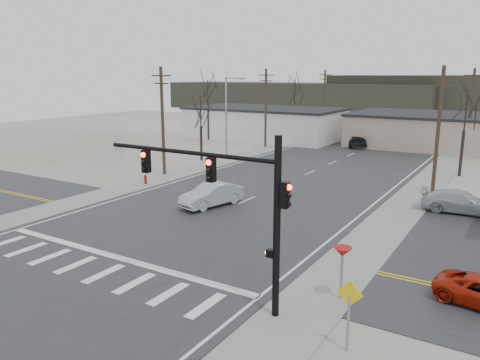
# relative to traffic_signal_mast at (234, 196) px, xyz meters

# --- Properties ---
(ground) EXTENTS (140.00, 140.00, 0.00)m
(ground) POSITION_rel_traffic_signal_mast_xyz_m (-7.89, 6.20, -4.67)
(ground) COLOR beige
(ground) RESTS_ON ground
(main_road) EXTENTS (18.00, 110.00, 0.05)m
(main_road) POSITION_rel_traffic_signal_mast_xyz_m (-7.89, 21.20, -4.65)
(main_road) COLOR #252528
(main_road) RESTS_ON ground
(cross_road) EXTENTS (90.00, 10.00, 0.04)m
(cross_road) POSITION_rel_traffic_signal_mast_xyz_m (-7.89, 6.20, -4.65)
(cross_road) COLOR #252528
(cross_road) RESTS_ON ground
(sidewalk_left) EXTENTS (3.00, 90.00, 0.06)m
(sidewalk_left) POSITION_rel_traffic_signal_mast_xyz_m (-18.49, 26.20, -4.64)
(sidewalk_left) COLOR gray
(sidewalk_left) RESTS_ON ground
(sidewalk_right) EXTENTS (3.00, 90.00, 0.06)m
(sidewalk_right) POSITION_rel_traffic_signal_mast_xyz_m (2.71, 26.20, -4.64)
(sidewalk_right) COLOR gray
(sidewalk_right) RESTS_ON ground
(traffic_signal_mast) EXTENTS (8.95, 0.43, 7.20)m
(traffic_signal_mast) POSITION_rel_traffic_signal_mast_xyz_m (0.00, 0.00, 0.00)
(traffic_signal_mast) COLOR black
(traffic_signal_mast) RESTS_ON ground
(fire_hydrant) EXTENTS (0.24, 0.24, 0.87)m
(fire_hydrant) POSITION_rel_traffic_signal_mast_xyz_m (-18.09, 14.20, -4.22)
(fire_hydrant) COLOR #A50C0C
(fire_hydrant) RESTS_ON ground
(yield_sign) EXTENTS (0.80, 0.80, 2.35)m
(yield_sign) POSITION_rel_traffic_signal_mast_xyz_m (3.61, 2.70, -2.61)
(yield_sign) COLOR gray
(yield_sign) RESTS_ON ground
(diamond_sign) EXTENTS (0.92, 0.10, 2.61)m
(diamond_sign) POSITION_rel_traffic_signal_mast_xyz_m (5.11, -0.80, -3.07)
(diamond_sign) COLOR gray
(diamond_sign) RESTS_ON ground
(building_left_far) EXTENTS (22.30, 12.30, 4.50)m
(building_left_far) POSITION_rel_traffic_signal_mast_xyz_m (-23.89, 46.20, -2.42)
(building_left_far) COLOR silver
(building_left_far) RESTS_ON ground
(building_right_far) EXTENTS (26.30, 14.30, 4.30)m
(building_right_far) POSITION_rel_traffic_signal_mast_xyz_m (2.11, 50.20, -2.52)
(building_right_far) COLOR tan
(building_right_far) RESTS_ON ground
(upole_left_b) EXTENTS (2.20, 0.30, 10.00)m
(upole_left_b) POSITION_rel_traffic_signal_mast_xyz_m (-19.39, 18.20, 0.55)
(upole_left_b) COLOR #43311F
(upole_left_b) RESTS_ON ground
(upole_left_c) EXTENTS (2.20, 0.30, 10.00)m
(upole_left_c) POSITION_rel_traffic_signal_mast_xyz_m (-19.39, 38.20, 0.55)
(upole_left_c) COLOR #43311F
(upole_left_c) RESTS_ON ground
(upole_left_d) EXTENTS (2.20, 0.30, 10.00)m
(upole_left_d) POSITION_rel_traffic_signal_mast_xyz_m (-19.39, 58.20, 0.55)
(upole_left_d) COLOR #43311F
(upole_left_d) RESTS_ON ground
(upole_right_a) EXTENTS (2.20, 0.30, 10.00)m
(upole_right_a) POSITION_rel_traffic_signal_mast_xyz_m (3.61, 24.20, 0.55)
(upole_right_a) COLOR #43311F
(upole_right_a) RESTS_ON ground
(upole_right_b) EXTENTS (2.20, 0.30, 10.00)m
(upole_right_b) POSITION_rel_traffic_signal_mast_xyz_m (3.61, 46.20, 0.55)
(upole_right_b) COLOR #43311F
(upole_right_b) RESTS_ON ground
(streetlight_main) EXTENTS (2.40, 0.25, 9.00)m
(streetlight_main) POSITION_rel_traffic_signal_mast_xyz_m (-18.69, 28.20, 0.41)
(streetlight_main) COLOR gray
(streetlight_main) RESTS_ON ground
(tree_left_near) EXTENTS (3.30, 3.30, 7.35)m
(tree_left_near) POSITION_rel_traffic_signal_mast_xyz_m (-20.89, 26.20, 0.55)
(tree_left_near) COLOR #2E211C
(tree_left_near) RESTS_ON ground
(tree_right_mid) EXTENTS (3.74, 3.74, 8.33)m
(tree_right_mid) POSITION_rel_traffic_signal_mast_xyz_m (4.61, 32.20, 1.26)
(tree_right_mid) COLOR #2E211C
(tree_right_mid) RESTS_ON ground
(tree_left_far) EXTENTS (3.96, 3.96, 8.82)m
(tree_left_far) POSITION_rel_traffic_signal_mast_xyz_m (-21.89, 52.20, 1.61)
(tree_left_far) COLOR #2E211C
(tree_left_far) RESTS_ON ground
(tree_left_mid) EXTENTS (3.96, 3.96, 8.82)m
(tree_left_mid) POSITION_rel_traffic_signal_mast_xyz_m (-29.89, 40.20, 1.61)
(tree_left_mid) COLOR #2E211C
(tree_left_mid) RESTS_ON ground
(hill_left) EXTENTS (70.00, 18.00, 7.00)m
(hill_left) POSITION_rel_traffic_signal_mast_xyz_m (-42.89, 98.20, -1.17)
(hill_left) COLOR #333026
(hill_left) RESTS_ON ground
(sedan_crossing) EXTENTS (2.91, 5.24, 1.64)m
(sedan_crossing) POSITION_rel_traffic_signal_mast_xyz_m (-9.30, 11.59, -3.81)
(sedan_crossing) COLOR #A9ACB3
(sedan_crossing) RESTS_ON main_road
(car_far_a) EXTENTS (3.82, 6.26, 1.69)m
(car_far_a) POSITION_rel_traffic_signal_mast_xyz_m (-9.11, 45.00, -3.78)
(car_far_a) COLOR black
(car_far_a) RESTS_ON main_road
(car_far_b) EXTENTS (1.76, 4.05, 1.36)m
(car_far_b) POSITION_rel_traffic_signal_mast_xyz_m (-11.90, 66.91, -3.95)
(car_far_b) COLOR black
(car_far_b) RESTS_ON main_road
(car_parked_silver) EXTENTS (5.34, 2.58, 1.50)m
(car_parked_silver) POSITION_rel_traffic_signal_mast_xyz_m (6.25, 19.20, -3.89)
(car_parked_silver) COLOR #AAAEB5
(car_parked_silver) RESTS_ON parking_lot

